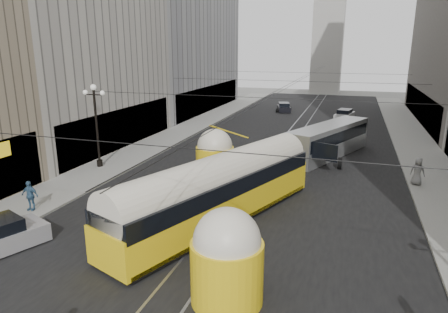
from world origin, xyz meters
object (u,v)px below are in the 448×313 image
Objects in this scene: streetcar at (219,189)px; pedestrian_crossing_b at (228,291)px; city_bus at (329,139)px; pedestrian_sidewalk_right at (418,171)px; pedestrian_sidewalk_left at (30,195)px.

streetcar is 7.79m from pedestrian_crossing_b.
streetcar is 1.41× the size of city_bus.
pedestrian_crossing_b is at bearing 84.25° from pedestrian_sidewalk_right.
pedestrian_sidewalk_right is at bearing 40.53° from streetcar.
city_bus is 23.00m from pedestrian_crossing_b.
pedestrian_sidewalk_right is at bearing -45.12° from city_bus.
pedestrian_crossing_b is 0.88× the size of pedestrian_sidewalk_left.
pedestrian_sidewalk_right is 24.57m from pedestrian_sidewalk_left.
city_bus is 6.52× the size of pedestrian_sidewalk_left.
pedestrian_sidewalk_left is (-13.42, 4.97, 0.25)m from pedestrian_crossing_b.
streetcar reaches higher than city_bus.
pedestrian_sidewalk_left is at bearing 48.86° from pedestrian_sidewalk_right.
streetcar is at bearing 61.14° from pedestrian_sidewalk_right.
streetcar is 8.50× the size of pedestrian_sidewalk_right.
streetcar reaches higher than pedestrian_sidewalk_right.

